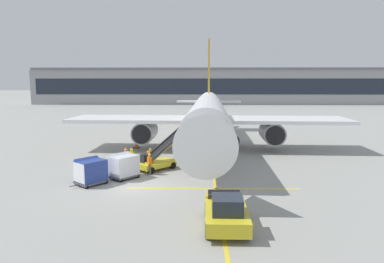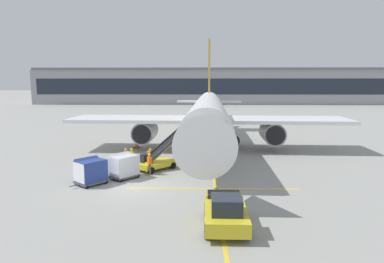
{
  "view_description": "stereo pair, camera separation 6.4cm",
  "coord_description": "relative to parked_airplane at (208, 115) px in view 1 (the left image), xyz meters",
  "views": [
    {
      "loc": [
        4.64,
        -23.22,
        7.29
      ],
      "look_at": [
        4.12,
        6.4,
        3.09
      ],
      "focal_mm": 32.45,
      "sensor_mm": 36.0,
      "label": 1
    },
    {
      "loc": [
        4.7,
        -23.22,
        7.29
      ],
      "look_at": [
        4.12,
        6.4,
        3.09
      ],
      "focal_mm": 32.45,
      "sensor_mm": 36.0,
      "label": 2
    }
  ],
  "objects": [
    {
      "name": "apron_guidance_line_lead_in",
      "position": [
        0.16,
        -0.7,
        -3.72
      ],
      "size": [
        0.2,
        110.0,
        0.01
      ],
      "color": "yellow",
      "rests_on": "ground"
    },
    {
      "name": "ground_crew_marshaller",
      "position": [
        -6.74,
        -8.8,
        -2.73
      ],
      "size": [
        0.56,
        0.33,
        1.74
      ],
      "color": "#333847",
      "rests_on": "ground"
    },
    {
      "name": "ground_crew_by_carts",
      "position": [
        -4.94,
        -10.82,
        -2.73
      ],
      "size": [
        0.41,
        0.48,
        1.74
      ],
      "color": "#514C42",
      "rests_on": "ground"
    },
    {
      "name": "belt_loader",
      "position": [
        -4.43,
        -9.05,
        -2.81
      ],
      "size": [
        4.39,
        4.61,
        3.4
      ],
      "color": "gold",
      "rests_on": "ground"
    },
    {
      "name": "pushback_tug",
      "position": [
        0.34,
        -20.87,
        -2.9
      ],
      "size": [
        2.19,
        4.44,
        1.83
      ],
      "color": "gold",
      "rests_on": "ground"
    },
    {
      "name": "safety_cone_engine_keepout",
      "position": [
        -8.04,
        0.53,
        -3.35
      ],
      "size": [
        0.69,
        0.69,
        0.78
      ],
      "color": "black",
      "rests_on": "ground"
    },
    {
      "name": "ground_crew_by_loader",
      "position": [
        -5.13,
        -8.87,
        -2.73
      ],
      "size": [
        0.56,
        0.33,
        1.74
      ],
      "color": "#333847",
      "rests_on": "ground"
    },
    {
      "name": "terminal_building",
      "position": [
        8.02,
        85.56,
        2.25
      ],
      "size": [
        128.63,
        19.76,
        12.06
      ],
      "color": "#939399",
      "rests_on": "ground"
    },
    {
      "name": "baggage_cart_lead",
      "position": [
        -6.79,
        -11.89,
        -2.73
      ],
      "size": [
        2.52,
        2.6,
        1.91
      ],
      "color": "#515156",
      "rests_on": "ground"
    },
    {
      "name": "parked_airplane",
      "position": [
        0.0,
        0.0,
        0.0
      ],
      "size": [
        30.25,
        39.9,
        13.61
      ],
      "color": "white",
      "rests_on": "ground"
    },
    {
      "name": "safety_cone_nose_mark",
      "position": [
        -6.09,
        -3.59,
        -3.39
      ],
      "size": [
        0.61,
        0.61,
        0.69
      ],
      "color": "black",
      "rests_on": "ground"
    },
    {
      "name": "safety_cone_wingtip",
      "position": [
        -8.55,
        -2.56,
        -3.35
      ],
      "size": [
        0.69,
        0.69,
        0.78
      ],
      "color": "black",
      "rests_on": "ground"
    },
    {
      "name": "ground_plane",
      "position": [
        -5.73,
        -14.45,
        -3.73
      ],
      "size": [
        600.0,
        600.0,
        0.0
      ],
      "primitive_type": "plane",
      "color": "gray"
    },
    {
      "name": "apron_guidance_line_stop_bar",
      "position": [
        -0.02,
        -14.45,
        -3.72
      ],
      "size": [
        12.0,
        0.2,
        0.01
      ],
      "color": "yellow",
      "rests_on": "ground"
    },
    {
      "name": "baggage_cart_second",
      "position": [
        -8.82,
        -13.52,
        -2.73
      ],
      "size": [
        2.52,
        2.6,
        1.91
      ],
      "color": "#515156",
      "rests_on": "ground"
    }
  ]
}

